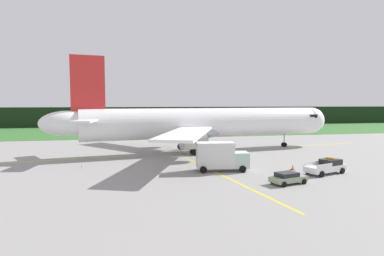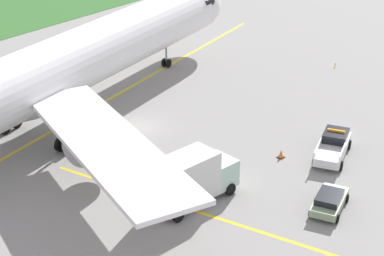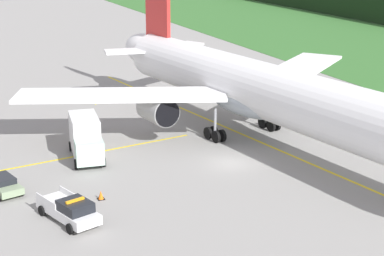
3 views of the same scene
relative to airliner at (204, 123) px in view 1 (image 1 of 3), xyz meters
The scene contains 11 objects.
ground 8.61m from the airliner, 49.34° to the right, with size 320.00×320.00×0.00m, color gray.
grass_verge 45.75m from the airliner, 84.32° to the left, with size 320.00×42.55×0.04m, color #33682C.
distant_tree_line 69.80m from the airliner, 86.30° to the left, with size 288.00×5.75×7.24m, color black.
taxiway_centerline_main 5.18m from the airliner, ahead, with size 70.95×0.30×0.01m, color yellow.
taxiway_centerline_spur 20.52m from the airliner, 96.64° to the right, with size 28.47×0.30×0.01m, color yellow.
airliner is the anchor object (origin of this frame).
ops_pickup_truck 23.87m from the airliner, 62.99° to the right, with size 6.02×3.71×1.94m.
catering_truck 17.09m from the airliner, 96.47° to the right, with size 6.95×3.38×3.92m.
staff_car 25.27m from the airliner, 82.03° to the right, with size 4.39×2.86×1.30m.
apron_cone 20.11m from the airliner, 66.64° to the right, with size 0.55×0.55×0.69m.
taxiway_edge_light_west 23.29m from the airliner, 150.57° to the right, with size 0.12×0.12×0.45m.
Camera 1 is at (-18.19, -51.03, 8.85)m, focal length 29.97 mm.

